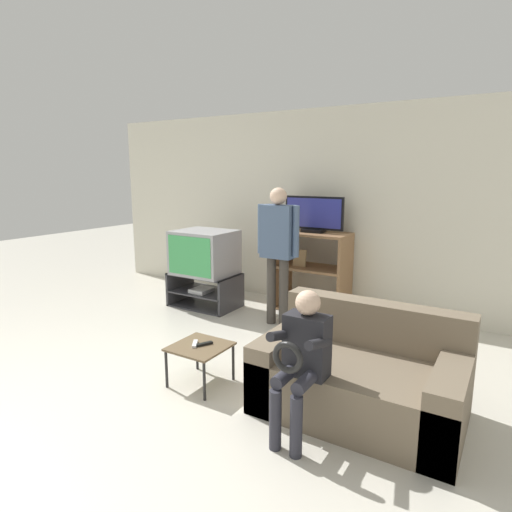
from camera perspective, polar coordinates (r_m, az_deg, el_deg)
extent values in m
plane|color=beige|center=(3.79, -18.36, -17.62)|extent=(18.00, 18.00, 0.00)
cube|color=silver|center=(5.95, 5.39, 6.37)|extent=(6.40, 0.06, 2.60)
cube|color=#38383D|center=(5.89, -6.76, -6.52)|extent=(0.91, 0.56, 0.02)
cube|color=#38383D|center=(5.84, -6.81, -4.70)|extent=(0.87, 0.56, 0.02)
cube|color=#38383D|center=(5.78, -6.86, -2.40)|extent=(0.91, 0.56, 0.02)
cube|color=#38383D|center=(6.10, -10.04, -3.87)|extent=(0.03, 0.56, 0.45)
cube|color=#38383D|center=(5.58, -3.27, -5.14)|extent=(0.03, 0.56, 0.45)
cube|color=silver|center=(5.78, -7.25, -4.53)|extent=(0.24, 0.28, 0.05)
cube|color=#9E9EA3|center=(5.71, -6.85, 0.50)|extent=(0.76, 0.63, 0.58)
cube|color=#3FA559|center=(5.47, -8.92, -0.03)|extent=(0.68, 0.01, 0.50)
cube|color=#8E6642|center=(5.80, 3.64, -1.58)|extent=(0.03, 0.50, 1.03)
cube|color=#8E6642|center=(5.45, 11.80, -2.61)|extent=(0.03, 0.50, 1.03)
cube|color=#8E6642|center=(5.74, 7.47, -6.94)|extent=(0.84, 0.50, 0.03)
cube|color=#8E6642|center=(5.60, 7.61, -1.57)|extent=(0.84, 0.50, 0.03)
cube|color=#8E6642|center=(5.52, 7.73, 2.97)|extent=(0.84, 0.50, 0.03)
cube|color=#9E7A4C|center=(5.57, 5.84, -0.27)|extent=(0.18, 0.04, 0.22)
cube|color=black|center=(5.53, 7.66, 3.37)|extent=(0.28, 0.20, 0.04)
cube|color=black|center=(5.51, 7.73, 5.73)|extent=(0.79, 0.04, 0.42)
cube|color=#333899|center=(5.49, 7.64, 5.72)|extent=(0.74, 0.01, 0.37)
cube|color=brown|center=(3.73, -7.49, -11.88)|extent=(0.45, 0.45, 0.02)
cylinder|color=black|center=(3.78, -11.85, -14.54)|extent=(0.02, 0.02, 0.33)
cylinder|color=black|center=(3.54, -6.91, -16.23)|extent=(0.02, 0.02, 0.33)
cylinder|color=black|center=(4.06, -7.86, -12.59)|extent=(0.02, 0.02, 0.33)
cylinder|color=black|center=(3.83, -3.06, -13.96)|extent=(0.02, 0.02, 0.33)
cube|color=black|center=(3.72, -6.89, -11.56)|extent=(0.10, 0.14, 0.02)
cube|color=silver|center=(3.74, -8.15, -11.51)|extent=(0.11, 0.14, 0.02)
cube|color=#756651|center=(3.42, 13.54, -16.70)|extent=(1.46, 0.91, 0.41)
cube|color=#756651|center=(3.58, 15.62, -8.71)|extent=(1.46, 0.20, 0.37)
cube|color=#756651|center=(3.61, 3.90, -13.82)|extent=(0.22, 0.91, 0.53)
cube|color=#756651|center=(3.29, 24.42, -17.47)|extent=(0.22, 0.91, 0.53)
cylinder|color=#3D3833|center=(5.10, 2.06, -4.59)|extent=(0.11, 0.11, 0.81)
cylinder|color=#3D3833|center=(5.03, 3.70, -4.85)|extent=(0.11, 0.11, 0.81)
cube|color=#475B7A|center=(4.92, 2.95, 3.28)|extent=(0.38, 0.20, 0.61)
cylinder|color=#475B7A|center=(5.03, 0.67, 3.64)|extent=(0.08, 0.08, 0.58)
cylinder|color=#475B7A|center=(4.81, 5.34, 3.25)|extent=(0.08, 0.08, 0.58)
sphere|color=beige|center=(4.88, 3.00, 7.97)|extent=(0.20, 0.20, 0.20)
cylinder|color=#2D2D38|center=(2.98, 2.59, -20.97)|extent=(0.08, 0.08, 0.41)
cylinder|color=#2D2D38|center=(2.92, 5.37, -21.73)|extent=(0.08, 0.08, 0.41)
cylinder|color=#2D2D38|center=(2.97, 4.10, -15.50)|extent=(0.09, 0.30, 0.09)
cylinder|color=#2D2D38|center=(2.91, 6.82, -16.12)|extent=(0.09, 0.30, 0.09)
cube|color=#232328|center=(2.99, 6.80, -11.73)|extent=(0.30, 0.17, 0.43)
cylinder|color=#232328|center=(2.91, 3.31, -10.51)|extent=(0.06, 0.31, 0.14)
cylinder|color=#232328|center=(2.80, 8.28, -11.49)|extent=(0.06, 0.31, 0.14)
sphere|color=beige|center=(2.89, 6.94, -6.20)|extent=(0.17, 0.17, 0.17)
torus|color=black|center=(2.75, 4.24, -13.34)|extent=(0.21, 0.04, 0.21)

